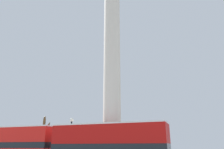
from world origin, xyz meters
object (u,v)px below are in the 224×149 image
(monument_column, at_px, (112,89))
(bus_b, at_px, (109,147))
(bus_a, at_px, (8,146))
(street_lamp, at_px, (70,143))

(monument_column, relative_size, bus_b, 2.57)
(bus_a, xyz_separation_m, street_lamp, (6.53, 1.38, 0.30))
(bus_a, relative_size, bus_b, 1.06)
(bus_a, height_order, street_lamp, street_lamp)
(street_lamp, bearing_deg, bus_b, -19.39)
(bus_a, xyz_separation_m, bus_b, (11.28, -0.29, -0.02))
(monument_column, bearing_deg, street_lamp, -153.53)
(bus_a, bearing_deg, monument_column, 16.68)
(bus_b, xyz_separation_m, street_lamp, (-4.75, 1.67, 0.32))
(monument_column, xyz_separation_m, street_lamp, (-3.74, -1.86, -5.73))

